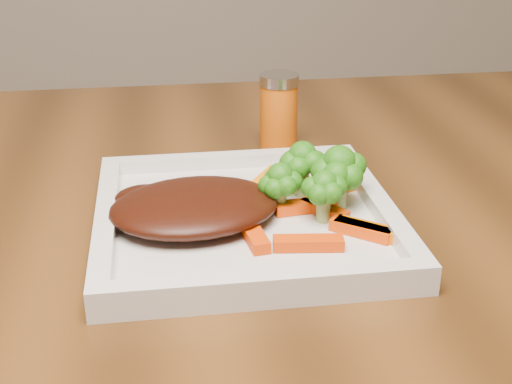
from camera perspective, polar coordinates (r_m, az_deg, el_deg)
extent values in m
cube|color=silver|center=(0.66, -0.86, -2.50)|extent=(0.27, 0.27, 0.01)
ellipsoid|color=#381108|center=(0.65, -4.94, -1.15)|extent=(0.17, 0.14, 0.03)
cube|color=#D53703|center=(0.60, 4.21, -4.10)|extent=(0.06, 0.02, 0.01)
cube|color=#CE6403|center=(0.63, 8.92, -3.00)|extent=(0.06, 0.05, 0.01)
cube|color=#D43703|center=(0.61, -0.20, -3.43)|extent=(0.02, 0.06, 0.01)
cube|color=orange|center=(0.71, 6.32, 0.39)|extent=(0.06, 0.03, 0.01)
cube|color=orange|center=(0.72, 0.77, 0.85)|extent=(0.05, 0.06, 0.01)
cube|color=#D43C03|center=(0.66, 5.49, -1.44)|extent=(0.04, 0.05, 0.01)
cube|color=#FC4304|center=(0.67, 3.95, -1.12)|extent=(0.06, 0.02, 0.01)
cylinder|color=#C2550A|center=(0.83, 1.82, 6.33)|extent=(0.05, 0.05, 0.09)
cube|color=#E74003|center=(0.63, 8.40, -2.98)|extent=(0.05, 0.05, 0.01)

